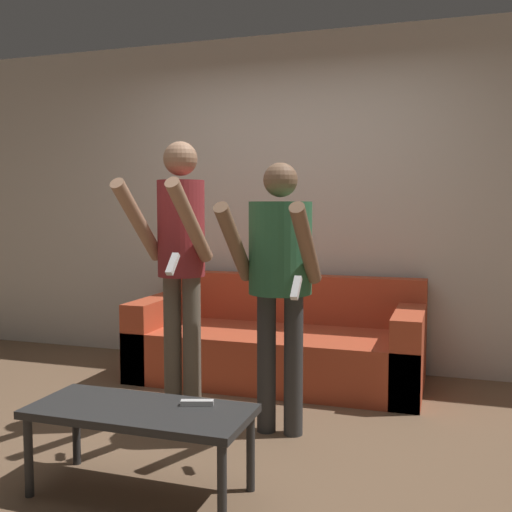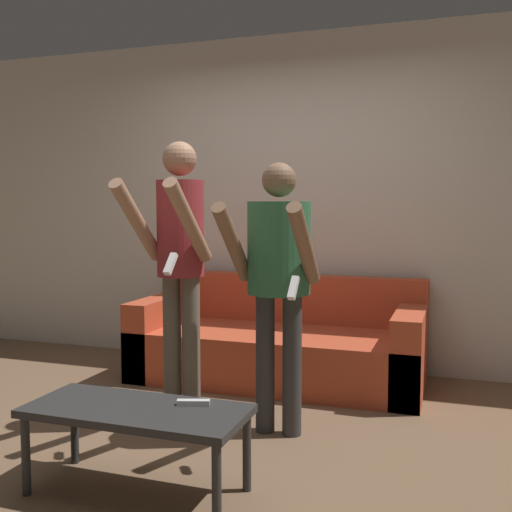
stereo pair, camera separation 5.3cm
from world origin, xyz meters
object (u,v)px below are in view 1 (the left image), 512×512
object	(u,v)px
couch	(278,345)
remote_on_table	(197,403)
person_standing_left	(180,253)
person_standing_right	(279,266)
coffee_table	(140,417)

from	to	relation	value
couch	remote_on_table	bearing A→B (deg)	-85.67
person_standing_left	person_standing_right	distance (m)	0.62
couch	coffee_table	xyz separation A→B (m)	(-0.09, -1.96, 0.10)
remote_on_table	person_standing_right	bearing A→B (deg)	77.91
person_standing_left	coffee_table	xyz separation A→B (m)	(0.21, -0.89, -0.68)
coffee_table	couch	bearing A→B (deg)	87.24
person_standing_right	coffee_table	distance (m)	1.16
person_standing_right	coffee_table	size ratio (longest dim) A/B	1.53
person_standing_left	person_standing_right	size ratio (longest dim) A/B	1.09
couch	person_standing_left	size ratio (longest dim) A/B	1.26
couch	person_standing_left	xyz separation A→B (m)	(-0.31, -1.07, 0.78)
person_standing_left	coffee_table	size ratio (longest dim) A/B	1.67
remote_on_table	coffee_table	bearing A→B (deg)	-155.23
person_standing_left	remote_on_table	bearing A→B (deg)	-60.12
coffee_table	remote_on_table	size ratio (longest dim) A/B	6.61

